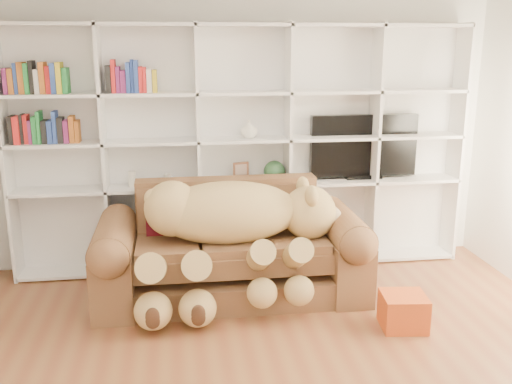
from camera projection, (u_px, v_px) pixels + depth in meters
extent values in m
cube|color=white|center=(241.00, 131.00, 5.71)|extent=(5.00, 0.02, 2.70)
cube|color=white|center=(241.00, 147.00, 5.71)|extent=(4.40, 0.03, 2.40)
cube|color=white|center=(7.00, 156.00, 5.26)|extent=(0.03, 0.35, 2.40)
cube|color=white|center=(105.00, 153.00, 5.38)|extent=(0.03, 0.35, 2.40)
cube|color=white|center=(198.00, 151.00, 5.50)|extent=(0.03, 0.35, 2.40)
cube|color=white|center=(288.00, 148.00, 5.62)|extent=(0.03, 0.35, 2.40)
cube|color=white|center=(373.00, 146.00, 5.74)|extent=(0.03, 0.35, 2.40)
cube|color=white|center=(455.00, 144.00, 5.86)|extent=(0.03, 0.35, 2.40)
cube|color=white|center=(244.00, 262.00, 5.86)|extent=(4.40, 0.35, 0.03)
cube|color=white|center=(244.00, 184.00, 5.65)|extent=(4.40, 0.35, 0.03)
cube|color=white|center=(243.00, 139.00, 5.53)|extent=(4.40, 0.35, 0.03)
cube|color=white|center=(243.00, 93.00, 5.42)|extent=(4.40, 0.35, 0.03)
cube|color=white|center=(243.00, 25.00, 5.26)|extent=(4.40, 0.35, 0.03)
cube|color=brown|center=(232.00, 283.00, 5.13)|extent=(2.25, 0.91, 0.24)
cube|color=brown|center=(232.00, 246.00, 5.02)|extent=(1.67, 0.75, 0.32)
cube|color=brown|center=(227.00, 208.00, 5.37)|extent=(1.67, 0.21, 0.59)
cube|color=brown|center=(116.00, 270.00, 4.95)|extent=(0.34, 1.02, 0.59)
cube|color=brown|center=(341.00, 258.00, 5.22)|extent=(0.34, 1.02, 0.59)
cylinder|color=brown|center=(114.00, 238.00, 4.87)|extent=(0.34, 0.97, 0.34)
cylinder|color=brown|center=(342.00, 228.00, 5.15)|extent=(0.34, 0.97, 0.34)
ellipsoid|color=tan|center=(228.00, 212.00, 4.90)|extent=(1.25, 0.61, 0.54)
sphere|color=tan|center=(172.00, 209.00, 4.82)|extent=(0.48, 0.48, 0.48)
sphere|color=tan|center=(309.00, 213.00, 5.01)|extent=(0.48, 0.48, 0.48)
sphere|color=#CCB186|center=(329.00, 219.00, 5.05)|extent=(0.24, 0.24, 0.24)
sphere|color=#3C2315|center=(339.00, 219.00, 5.07)|extent=(0.08, 0.08, 0.08)
ellipsoid|color=tan|center=(312.00, 196.00, 4.80)|extent=(0.11, 0.19, 0.19)
ellipsoid|color=tan|center=(303.00, 187.00, 5.12)|extent=(0.11, 0.19, 0.19)
sphere|color=tan|center=(154.00, 198.00, 4.78)|extent=(0.16, 0.16, 0.16)
cylinder|color=tan|center=(259.00, 257.00, 4.67)|extent=(0.21, 0.58, 0.42)
cylinder|color=tan|center=(295.00, 255.00, 4.72)|extent=(0.21, 0.58, 0.42)
cylinder|color=tan|center=(152.00, 268.00, 4.57)|extent=(0.24, 0.67, 0.49)
cylinder|color=tan|center=(196.00, 266.00, 4.61)|extent=(0.24, 0.67, 0.49)
sphere|color=tan|center=(262.00, 294.00, 4.56)|extent=(0.25, 0.25, 0.25)
sphere|color=tan|center=(299.00, 291.00, 4.60)|extent=(0.25, 0.25, 0.25)
sphere|color=tan|center=(153.00, 310.00, 4.46)|extent=(0.30, 0.30, 0.30)
sphere|color=tan|center=(198.00, 308.00, 4.51)|extent=(0.30, 0.30, 0.30)
cube|color=#5C0F10|center=(169.00, 216.00, 5.11)|extent=(0.41, 0.24, 0.42)
cube|color=#C94D1A|center=(403.00, 311.00, 4.54)|extent=(0.38, 0.36, 0.28)
cube|color=black|center=(364.00, 146.00, 5.78)|extent=(1.10, 0.08, 0.63)
cube|color=black|center=(362.00, 176.00, 5.86)|extent=(0.37, 0.18, 0.04)
cube|color=brown|center=(241.00, 172.00, 5.61)|extent=(0.16, 0.07, 0.20)
sphere|color=#2C5631|center=(274.00, 171.00, 5.66)|extent=(0.21, 0.21, 0.21)
cylinder|color=silver|center=(132.00, 179.00, 5.48)|extent=(0.09, 0.09, 0.15)
cylinder|color=silver|center=(167.00, 180.00, 5.53)|extent=(0.07, 0.07, 0.12)
sphere|color=silver|center=(171.00, 180.00, 5.53)|extent=(0.10, 0.10, 0.10)
imported|color=white|center=(249.00, 129.00, 5.51)|extent=(0.21, 0.21, 0.17)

